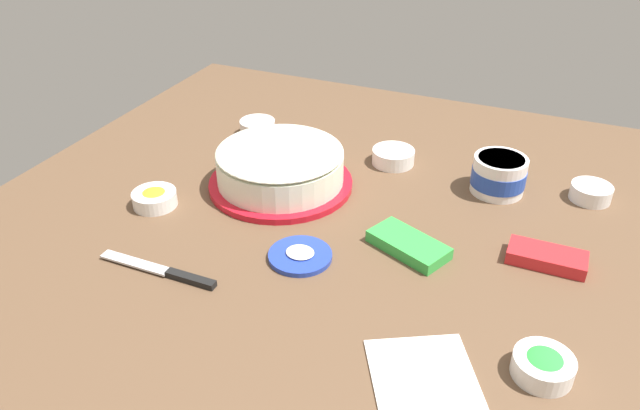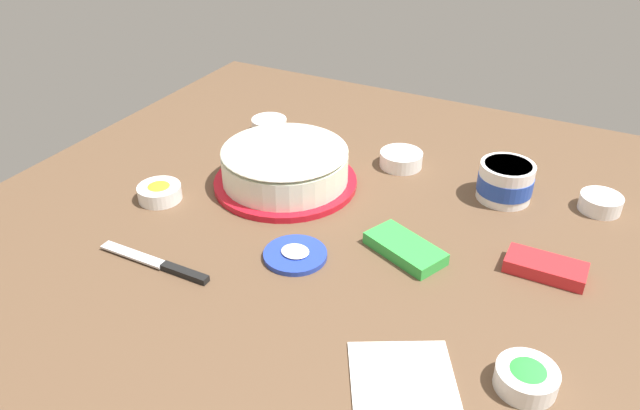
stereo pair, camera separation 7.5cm
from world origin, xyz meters
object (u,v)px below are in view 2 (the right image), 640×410
(sprinkle_bowl_green, at_px, (527,377))
(frosting_tub_lid, at_px, (295,254))
(sprinkle_bowl_blue, at_px, (269,126))
(frosting_tub, at_px, (506,181))
(sprinkle_bowl_pink, at_px, (401,159))
(candy_box_lower, at_px, (405,248))
(spreading_knife, at_px, (163,265))
(frosted_cake, at_px, (285,166))
(sprinkle_bowl_orange, at_px, (160,192))
(candy_box_upper, at_px, (545,267))
(sprinkle_bowl_rainbow, at_px, (601,202))
(paper_napkin, at_px, (403,379))

(sprinkle_bowl_green, bearing_deg, frosting_tub_lid, -14.81)
(sprinkle_bowl_blue, bearing_deg, sprinkle_bowl_green, 144.16)
(frosting_tub, distance_m, sprinkle_bowl_pink, 0.25)
(sprinkle_bowl_green, relative_size, candy_box_lower, 0.59)
(candy_box_lower, bearing_deg, spreading_knife, 56.49)
(frosted_cake, bearing_deg, frosting_tub_lid, 123.96)
(frosted_cake, xyz_separation_m, sprinkle_bowl_orange, (0.21, 0.18, -0.03))
(spreading_knife, height_order, candy_box_lower, candy_box_lower)
(frosting_tub_lid, distance_m, sprinkle_bowl_green, 0.45)
(sprinkle_bowl_blue, distance_m, sprinkle_bowl_orange, 0.39)
(frosted_cake, relative_size, sprinkle_bowl_blue, 3.53)
(frosted_cake, relative_size, frosting_tub_lid, 2.67)
(sprinkle_bowl_blue, xyz_separation_m, candy_box_lower, (-0.49, 0.33, -0.01))
(frosting_tub, bearing_deg, sprinkle_bowl_blue, -4.20)
(frosted_cake, relative_size, candy_box_upper, 2.28)
(frosting_tub_lid, xyz_separation_m, sprinkle_bowl_pink, (-0.04, -0.42, 0.01))
(sprinkle_bowl_blue, xyz_separation_m, sprinkle_bowl_rainbow, (-0.80, 0.00, -0.00))
(paper_napkin, bearing_deg, frosting_tub_lid, -33.41)
(sprinkle_bowl_blue, bearing_deg, sprinkle_bowl_pink, 178.30)
(frosting_tub_lid, bearing_deg, sprinkle_bowl_blue, -53.54)
(frosted_cake, xyz_separation_m, candy_box_lower, (-0.32, 0.12, -0.04))
(frosting_tub_lid, distance_m, spreading_knife, 0.24)
(sprinkle_bowl_rainbow, relative_size, candy_box_lower, 0.57)
(sprinkle_bowl_pink, relative_size, sprinkle_bowl_orange, 1.08)
(spreading_knife, xyz_separation_m, sprinkle_bowl_orange, (0.16, -0.18, 0.01))
(sprinkle_bowl_blue, distance_m, candy_box_lower, 0.59)
(frosted_cake, xyz_separation_m, sprinkle_bowl_pink, (-0.19, -0.20, -0.03))
(sprinkle_bowl_pink, bearing_deg, sprinkle_bowl_blue, -1.70)
(sprinkle_bowl_green, relative_size, candy_box_upper, 0.64)
(sprinkle_bowl_rainbow, relative_size, paper_napkin, 0.57)
(frosting_tub, xyz_separation_m, sprinkle_bowl_green, (-0.15, 0.50, -0.02))
(sprinkle_bowl_blue, bearing_deg, sprinkle_bowl_rainbow, 179.90)
(frosting_tub_lid, height_order, candy_box_lower, candy_box_lower)
(frosting_tub_lid, xyz_separation_m, sprinkle_bowl_green, (-0.44, 0.12, 0.01))
(frosting_tub_lid, bearing_deg, spreading_knife, 35.27)
(frosting_tub, height_order, sprinkle_bowl_orange, frosting_tub)
(sprinkle_bowl_pink, distance_m, sprinkle_bowl_rainbow, 0.43)
(frosting_tub_lid, bearing_deg, sprinkle_bowl_orange, -7.45)
(frosting_tub, bearing_deg, frosting_tub_lid, 53.17)
(frosting_tub, bearing_deg, frosted_cake, 20.57)
(paper_napkin, bearing_deg, candy_box_upper, -111.08)
(frosting_tub_lid, bearing_deg, sprinkle_bowl_rainbow, -137.99)
(frosting_tub_lid, bearing_deg, frosting_tub, -126.83)
(frosted_cake, bearing_deg, sprinkle_bowl_blue, -51.05)
(spreading_knife, distance_m, candy_box_lower, 0.44)
(spreading_knife, height_order, sprinkle_bowl_green, sprinkle_bowl_green)
(frosted_cake, xyz_separation_m, spreading_knife, (0.05, 0.36, -0.04))
(candy_box_lower, bearing_deg, sprinkle_bowl_blue, -10.18)
(sprinkle_bowl_green, bearing_deg, sprinkle_bowl_orange, -11.57)
(spreading_knife, relative_size, sprinkle_bowl_rainbow, 2.78)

